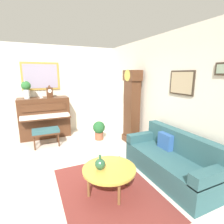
% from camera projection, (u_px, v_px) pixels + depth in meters
% --- Properties ---
extents(ground_plane, '(6.40, 6.00, 0.10)m').
position_uv_depth(ground_plane, '(61.00, 172.00, 3.58)').
color(ground_plane, beige).
extents(wall_left, '(0.13, 4.90, 2.80)m').
position_uv_depth(wall_left, '(45.00, 90.00, 5.57)').
color(wall_left, silver).
rests_on(wall_left, ground_plane).
extents(wall_back, '(5.30, 0.13, 2.80)m').
position_uv_depth(wall_back, '(159.00, 96.00, 4.24)').
color(wall_back, silver).
rests_on(wall_back, ground_plane).
extents(area_rug, '(2.10, 1.50, 0.01)m').
position_uv_depth(area_rug, '(108.00, 191.00, 2.94)').
color(area_rug, maroon).
rests_on(area_rug, ground_plane).
extents(piano, '(0.87, 1.44, 1.22)m').
position_uv_depth(piano, '(45.00, 117.00, 5.38)').
color(piano, '#4C2B19').
rests_on(piano, ground_plane).
extents(piano_bench, '(0.42, 0.70, 0.48)m').
position_uv_depth(piano_bench, '(46.00, 132.00, 4.68)').
color(piano_bench, '#4C2B19').
rests_on(piano_bench, ground_plane).
extents(grandfather_clock, '(0.52, 0.34, 2.03)m').
position_uv_depth(grandfather_clock, '(132.00, 109.00, 4.88)').
color(grandfather_clock, '#4C2B19').
rests_on(grandfather_clock, ground_plane).
extents(couch, '(1.90, 0.80, 0.84)m').
position_uv_depth(couch, '(172.00, 160.00, 3.33)').
color(couch, '#2D565B').
rests_on(couch, ground_plane).
extents(coffee_table, '(0.88, 0.88, 0.42)m').
position_uv_depth(coffee_table, '(109.00, 170.00, 2.87)').
color(coffee_table, gold).
rests_on(coffee_table, ground_plane).
extents(mantel_clock, '(0.13, 0.18, 0.38)m').
position_uv_depth(mantel_clock, '(50.00, 92.00, 5.29)').
color(mantel_clock, '#4C2B19').
rests_on(mantel_clock, piano).
extents(flower_vase, '(0.26, 0.26, 0.58)m').
position_uv_depth(flower_vase, '(26.00, 88.00, 5.00)').
color(flower_vase, silver).
rests_on(flower_vase, piano).
extents(teacup, '(0.12, 0.12, 0.06)m').
position_uv_depth(teacup, '(41.00, 97.00, 5.19)').
color(teacup, white).
rests_on(teacup, piano).
extents(green_jug, '(0.17, 0.17, 0.24)m').
position_uv_depth(green_jug, '(100.00, 164.00, 2.82)').
color(green_jug, '#234C33').
rests_on(green_jug, coffee_table).
extents(potted_plant, '(0.36, 0.36, 0.56)m').
position_uv_depth(potted_plant, '(99.00, 129.00, 5.18)').
color(potted_plant, '#935138').
rests_on(potted_plant, ground_plane).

